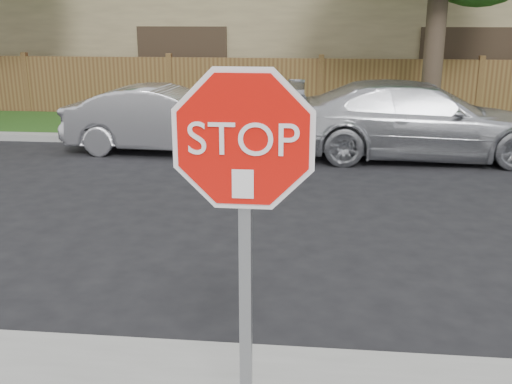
# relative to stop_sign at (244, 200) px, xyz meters

# --- Properties ---
(ground) EXTENTS (90.00, 90.00, 0.00)m
(ground) POSITION_rel_stop_sign_xyz_m (0.38, 1.48, -1.83)
(ground) COLOR black
(ground) RESTS_ON ground
(far_curb) EXTENTS (70.00, 0.30, 0.15)m
(far_curb) POSITION_rel_stop_sign_xyz_m (0.38, 9.63, -1.75)
(far_curb) COLOR gray
(far_curb) RESTS_ON ground
(grass_strip) EXTENTS (70.00, 3.00, 0.12)m
(grass_strip) POSITION_rel_stop_sign_xyz_m (0.38, 11.28, -1.77)
(grass_strip) COLOR #1E4714
(grass_strip) RESTS_ON ground
(fence) EXTENTS (70.00, 0.12, 1.60)m
(fence) POSITION_rel_stop_sign_xyz_m (0.38, 12.88, -1.03)
(fence) COLOR brown
(fence) RESTS_ON ground
(stop_sign) EXTENTS (1.01, 0.13, 2.55)m
(stop_sign) POSITION_rel_stop_sign_xyz_m (0.00, 0.00, 0.00)
(stop_sign) COLOR gray
(stop_sign) RESTS_ON sidewalk_near
(sedan_left) EXTENTS (4.08, 1.58, 1.32)m
(sedan_left) POSITION_rel_stop_sign_xyz_m (-2.71, 8.84, -1.17)
(sedan_left) COLOR #B3B3B8
(sedan_left) RESTS_ON ground
(sedan_right) EXTENTS (5.13, 2.17, 1.48)m
(sedan_right) POSITION_rel_stop_sign_xyz_m (2.27, 8.87, -1.09)
(sedan_right) COLOR silver
(sedan_right) RESTS_ON ground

